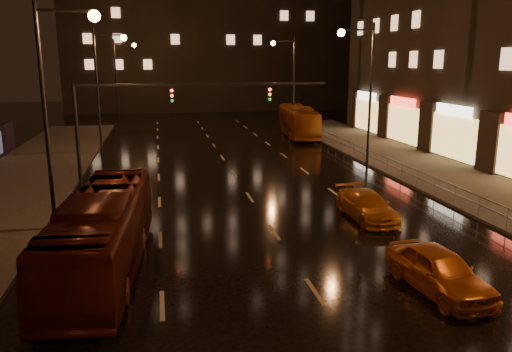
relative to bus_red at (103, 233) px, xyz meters
The scene contains 8 objects.
ground 14.74m from the bus_red, 61.50° to the left, with size 140.00×140.00×0.00m, color black.
sidewalk_right 22.01m from the bus_red, 21.05° to the left, with size 7.00×70.00×0.15m, color #38332D.
traffic_signal 13.44m from the bus_red, 81.44° to the left, with size 15.31×0.32×6.20m.
railing_right 20.37m from the bus_red, 32.34° to the left, with size 0.05×56.00×1.00m.
bus_red is the anchor object (origin of this frame).
bus_curb 34.75m from the bus_red, 62.58° to the left, with size 2.55×10.89×3.03m, color #A34E10.
taxi_near 11.69m from the bus_red, 19.52° to the right, with size 1.75×4.36×1.49m, color #CF6213.
taxi_far 12.53m from the bus_red, 18.47° to the left, with size 1.82×4.48×1.30m, color orange.
Camera 1 is at (-4.87, -10.61, 7.47)m, focal length 35.00 mm.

